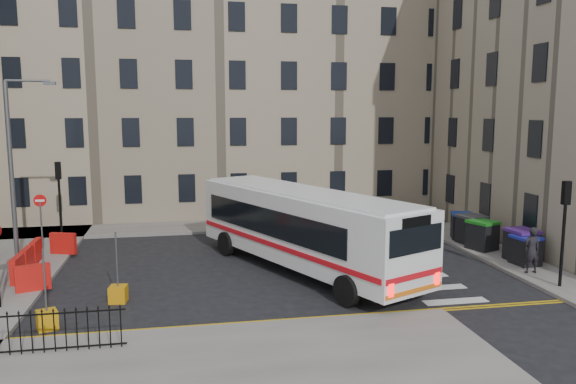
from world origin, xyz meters
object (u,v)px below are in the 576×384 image
object	(u,v)px
wheelie_bin_b	(521,245)
pedestrian	(532,250)
bus	(303,226)
wheelie_bin_d	(471,229)
wheelie_bin_c	(482,235)
bollard_yellow	(118,294)
wheelie_bin_a	(525,250)
wheelie_bin_e	(462,226)
bollard_chevron	(47,320)
streetlamp	(11,169)

from	to	relation	value
wheelie_bin_b	pedestrian	size ratio (longest dim) A/B	0.74
bus	wheelie_bin_d	world-z (taller)	bus
bus	wheelie_bin_c	xyz separation A→B (m)	(9.29, 1.54, -1.12)
pedestrian	bus	bearing A→B (deg)	-14.66
wheelie_bin_c	pedestrian	size ratio (longest dim) A/B	0.82
wheelie_bin_d	bollard_yellow	bearing A→B (deg)	-172.65
bus	wheelie_bin_b	size ratio (longest dim) A/B	8.75
wheelie_bin_c	pedestrian	xyz separation A→B (m)	(-0.11, -4.10, 0.26)
pedestrian	wheelie_bin_d	bearing A→B (deg)	-91.24
wheelie_bin_a	wheelie_bin_b	distance (m)	0.64
wheelie_bin_e	bollard_chevron	distance (m)	20.80
bus	wheelie_bin_a	xyz separation A→B (m)	(9.74, -1.33, -1.19)
streetlamp	bollard_yellow	bearing A→B (deg)	-49.52
wheelie_bin_c	bollard_yellow	distance (m)	17.25
wheelie_bin_a	wheelie_bin_c	bearing A→B (deg)	92.06
streetlamp	wheelie_bin_b	size ratio (longest dim) A/B	5.64
wheelie_bin_e	bus	bearing A→B (deg)	-136.92
wheelie_bin_e	pedestrian	bearing A→B (deg)	-71.94
wheelie_bin_b	wheelie_bin_e	bearing A→B (deg)	90.17
wheelie_bin_a	wheelie_bin_c	xyz separation A→B (m)	(-0.45, 2.87, 0.07)
pedestrian	bollard_yellow	xyz separation A→B (m)	(-16.61, -0.11, -0.83)
wheelie_bin_a	pedestrian	world-z (taller)	pedestrian
bollard_chevron	wheelie_bin_b	bearing A→B (deg)	12.13
wheelie_bin_d	bollard_chevron	distance (m)	20.26
wheelie_bin_a	pedestrian	xyz separation A→B (m)	(-0.55, -1.23, 0.33)
wheelie_bin_e	bollard_yellow	world-z (taller)	wheelie_bin_e
bus	bollard_chevron	world-z (taller)	bus
wheelie_bin_a	wheelie_bin_e	size ratio (longest dim) A/B	0.83
wheelie_bin_e	wheelie_bin_a	bearing A→B (deg)	-66.48
wheelie_bin_c	bollard_yellow	world-z (taller)	wheelie_bin_c
wheelie_bin_d	bollard_yellow	distance (m)	17.67
bus	wheelie_bin_d	bearing A→B (deg)	-8.34
streetlamp	wheelie_bin_e	size ratio (longest dim) A/B	5.32
bollard_yellow	pedestrian	bearing A→B (deg)	0.38
bollard_yellow	wheelie_bin_b	bearing A→B (deg)	6.38
wheelie_bin_e	pedestrian	world-z (taller)	pedestrian
bus	pedestrian	world-z (taller)	bus
wheelie_bin_a	wheelie_bin_d	xyz separation A→B (m)	(-0.36, 4.08, 0.09)
bus	bollard_yellow	size ratio (longest dim) A/B	21.05
bus	streetlamp	bearing A→B (deg)	141.15
bollard_chevron	streetlamp	bearing A→B (deg)	110.56
wheelie_bin_d	bollard_yellow	world-z (taller)	wheelie_bin_d
wheelie_bin_a	wheelie_bin_b	size ratio (longest dim) A/B	0.89
wheelie_bin_c	wheelie_bin_a	bearing A→B (deg)	-101.86
wheelie_bin_b	wheelie_bin_c	size ratio (longest dim) A/B	0.91
wheelie_bin_a	bollard_chevron	bearing A→B (deg)	-176.26
wheelie_bin_b	bollard_yellow	size ratio (longest dim) A/B	2.41
bus	wheelie_bin_d	size ratio (longest dim) A/B	8.37
bus	wheelie_bin_d	xyz separation A→B (m)	(9.38, 2.75, -1.10)
streetlamp	bollard_chevron	world-z (taller)	streetlamp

